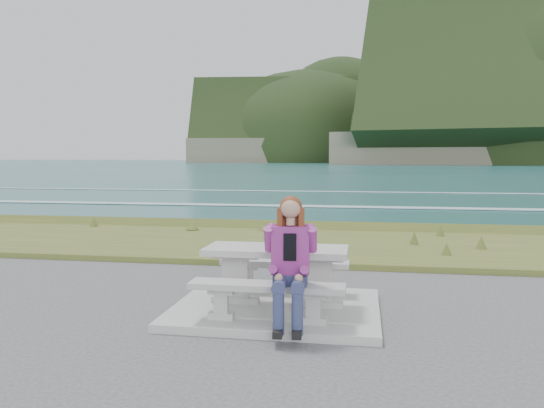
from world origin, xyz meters
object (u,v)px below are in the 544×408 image
(picnic_table, at_px, (276,260))
(bench_landward, at_px, (267,292))
(bench_seaward, at_px, (284,267))
(seated_woman, at_px, (290,279))

(picnic_table, distance_m, bench_landward, 0.74)
(bench_landward, distance_m, bench_seaward, 1.40)
(bench_seaward, height_order, seated_woman, seated_woman)
(bench_landward, xyz_separation_m, bench_seaward, (0.00, 1.40, 0.00))
(bench_seaward, distance_m, seated_woman, 1.58)
(seated_woman, bearing_deg, picnic_table, 104.80)
(picnic_table, bearing_deg, bench_landward, -90.00)
(bench_landward, bearing_deg, seated_woman, -25.82)
(bench_seaward, bearing_deg, picnic_table, -90.00)
(bench_seaward, bearing_deg, bench_landward, -90.00)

